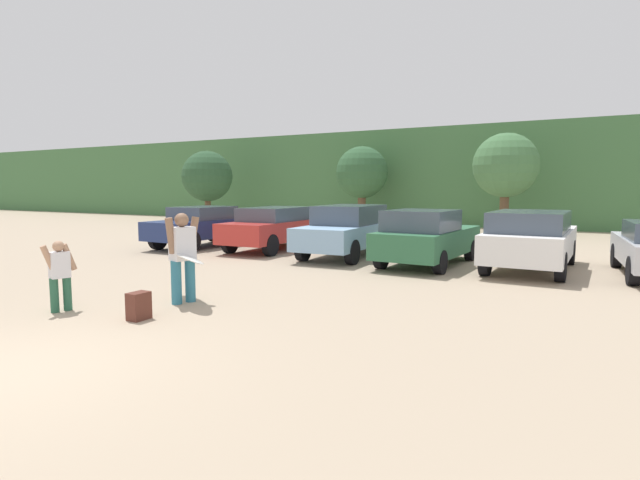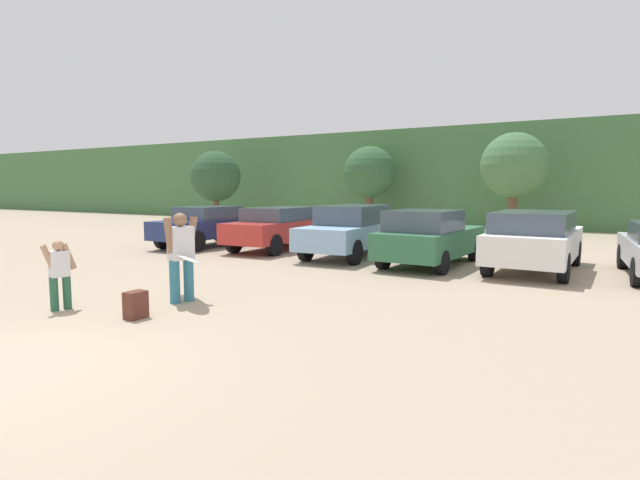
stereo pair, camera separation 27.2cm
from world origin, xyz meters
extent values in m
plane|color=tan|center=(0.00, 0.00, 0.00)|extent=(120.00, 120.00, 0.00)
cube|color=#427042|center=(0.00, 30.52, 2.75)|extent=(108.00, 12.00, 5.50)
cylinder|color=brown|center=(-15.40, 20.77, 0.76)|extent=(0.36, 0.36, 1.53)
sphere|color=#284C2D|center=(-15.40, 20.77, 2.84)|extent=(3.10, 3.10, 3.10)
cylinder|color=brown|center=(-5.74, 22.54, 0.88)|extent=(0.44, 0.44, 1.77)
sphere|color=#2D5633|center=(-5.74, 22.54, 2.99)|extent=(2.87, 2.87, 2.87)
cylinder|color=brown|center=(1.98, 21.65, 0.95)|extent=(0.42, 0.42, 1.90)
sphere|color=#427042|center=(1.98, 21.65, 3.17)|extent=(2.99, 2.99, 2.99)
cube|color=navy|center=(-6.63, 10.68, 0.68)|extent=(1.72, 4.43, 0.64)
cube|color=#3F4C5B|center=(-6.63, 10.67, 1.23)|extent=(1.58, 2.08, 0.46)
cylinder|color=black|center=(-7.40, 12.14, 0.36)|extent=(0.22, 0.72, 0.72)
cylinder|color=black|center=(-5.86, 12.15, 0.36)|extent=(0.22, 0.72, 0.72)
cylinder|color=black|center=(-7.40, 9.22, 0.36)|extent=(0.22, 0.72, 0.72)
cylinder|color=black|center=(-5.86, 9.22, 0.36)|extent=(0.22, 0.72, 0.72)
cube|color=#B72D28|center=(-3.85, 11.16, 0.68)|extent=(1.90, 4.49, 0.66)
cube|color=#3F4C5B|center=(-3.86, 11.23, 1.24)|extent=(1.70, 2.57, 0.46)
cylinder|color=black|center=(-4.69, 12.60, 0.35)|extent=(0.24, 0.70, 0.69)
cylinder|color=black|center=(-3.12, 12.65, 0.35)|extent=(0.24, 0.70, 0.69)
cylinder|color=black|center=(-4.59, 9.67, 0.35)|extent=(0.24, 0.70, 0.69)
cylinder|color=black|center=(-3.02, 9.73, 0.35)|extent=(0.24, 0.70, 0.69)
cube|color=#84ADD1|center=(-0.90, 10.90, 0.68)|extent=(1.98, 4.77, 0.66)
cube|color=#3F4C5B|center=(-0.90, 11.03, 1.30)|extent=(1.72, 2.57, 0.58)
cylinder|color=black|center=(-1.75, 12.40, 0.35)|extent=(0.26, 0.72, 0.70)
cylinder|color=black|center=(-0.21, 12.49, 0.35)|extent=(0.26, 0.72, 0.70)
cylinder|color=black|center=(-1.58, 9.32, 0.35)|extent=(0.26, 0.72, 0.70)
cylinder|color=black|center=(-0.04, 9.40, 0.35)|extent=(0.26, 0.72, 0.70)
cube|color=#2D6642|center=(1.79, 10.49, 0.64)|extent=(1.94, 4.30, 0.69)
cube|color=#3F4C5B|center=(1.77, 9.89, 1.26)|extent=(1.70, 2.01, 0.55)
cylinder|color=black|center=(1.06, 11.92, 0.30)|extent=(0.24, 0.61, 0.60)
cylinder|color=black|center=(2.64, 11.85, 0.30)|extent=(0.24, 0.61, 0.60)
cylinder|color=black|center=(0.94, 9.13, 0.30)|extent=(0.24, 0.61, 0.60)
cylinder|color=black|center=(2.53, 9.06, 0.30)|extent=(0.24, 0.61, 0.60)
cube|color=white|center=(4.41, 10.89, 0.69)|extent=(1.92, 4.56, 0.70)
cube|color=#3F4C5B|center=(4.40, 10.48, 1.29)|extent=(1.74, 2.70, 0.50)
cylinder|color=black|center=(3.60, 12.40, 0.34)|extent=(0.23, 0.69, 0.69)
cylinder|color=black|center=(5.26, 12.37, 0.34)|extent=(0.23, 0.69, 0.69)
cylinder|color=black|center=(3.55, 9.41, 0.34)|extent=(0.23, 0.69, 0.69)
cylinder|color=black|center=(5.22, 9.38, 0.34)|extent=(0.23, 0.69, 0.69)
cylinder|color=black|center=(6.37, 12.45, 0.32)|extent=(0.28, 0.66, 0.64)
cylinder|color=black|center=(6.63, 9.70, 0.32)|extent=(0.28, 0.66, 0.64)
cylinder|color=teal|center=(-0.80, 3.52, 0.40)|extent=(0.19, 0.19, 0.80)
cylinder|color=teal|center=(-0.72, 3.80, 0.40)|extent=(0.19, 0.19, 0.80)
cube|color=silver|center=(-0.76, 3.66, 1.11)|extent=(0.41, 0.48, 0.62)
sphere|color=#8C664C|center=(-0.76, 3.66, 1.55)|extent=(0.26, 0.26, 0.26)
cylinder|color=#8C664C|center=(-0.82, 3.44, 1.27)|extent=(0.19, 0.24, 0.66)
cylinder|color=#8C664C|center=(-0.70, 3.87, 1.27)|extent=(0.20, 0.30, 0.66)
cylinder|color=#26593F|center=(-2.17, 2.04, 0.30)|extent=(0.14, 0.14, 0.59)
cylinder|color=#26593F|center=(-2.11, 2.24, 0.30)|extent=(0.14, 0.14, 0.59)
cube|color=silver|center=(-2.14, 2.14, 0.82)|extent=(0.30, 0.35, 0.45)
sphere|color=tan|center=(-2.14, 2.14, 1.14)|extent=(0.19, 0.19, 0.19)
cylinder|color=tan|center=(-2.18, 1.98, 0.93)|extent=(0.16, 0.27, 0.48)
cylinder|color=tan|center=(-2.09, 2.30, 0.93)|extent=(0.16, 0.27, 0.48)
ellipsoid|color=white|center=(-0.78, 3.75, 0.85)|extent=(1.78, 1.36, 0.24)
cube|color=#592D23|center=(-0.52, 2.41, 0.23)|extent=(0.24, 0.34, 0.45)
camera|label=1|loc=(5.95, -3.14, 2.13)|focal=28.26mm
camera|label=2|loc=(6.18, -3.00, 2.13)|focal=28.26mm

